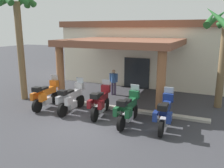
{
  "coord_description": "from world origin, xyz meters",
  "views": [
    {
      "loc": [
        4.85,
        -8.19,
        4.07
      ],
      "look_at": [
        0.01,
        2.97,
        1.2
      ],
      "focal_mm": 37.82,
      "sensor_mm": 36.0,
      "label": 1
    }
  ],
  "objects_px": {
    "motel_building": "(149,51)",
    "motorcycle_green": "(128,109)",
    "motorcycle_orange": "(46,95)",
    "motorcycle_silver": "(71,98)",
    "palm_tree_roadside": "(18,19)",
    "motorcycle_blue": "(165,113)",
    "pedestrian": "(114,80)",
    "motorcycle_maroon": "(100,102)"
  },
  "relations": [
    {
      "from": "motorcycle_orange",
      "to": "motorcycle_silver",
      "type": "height_order",
      "value": "same"
    },
    {
      "from": "pedestrian",
      "to": "palm_tree_roadside",
      "type": "relative_size",
      "value": 0.25
    },
    {
      "from": "motorcycle_orange",
      "to": "motorcycle_silver",
      "type": "relative_size",
      "value": 1.0
    },
    {
      "from": "motorcycle_silver",
      "to": "pedestrian",
      "type": "xyz_separation_m",
      "value": [
        0.7,
        3.71,
        0.22
      ]
    },
    {
      "from": "motorcycle_orange",
      "to": "motorcycle_maroon",
      "type": "distance_m",
      "value": 3.11
    },
    {
      "from": "motorcycle_orange",
      "to": "pedestrian",
      "type": "bearing_deg",
      "value": -33.59
    },
    {
      "from": "motorcycle_silver",
      "to": "motorcycle_green",
      "type": "relative_size",
      "value": 1.0
    },
    {
      "from": "motorcycle_green",
      "to": "pedestrian",
      "type": "xyz_separation_m",
      "value": [
        -2.41,
        4.08,
        0.22
      ]
    },
    {
      "from": "motel_building",
      "to": "motorcycle_green",
      "type": "distance_m",
      "value": 9.7
    },
    {
      "from": "pedestrian",
      "to": "palm_tree_roadside",
      "type": "xyz_separation_m",
      "value": [
        -4.5,
        -2.9,
        3.66
      ]
    },
    {
      "from": "motorcycle_orange",
      "to": "motorcycle_green",
      "type": "relative_size",
      "value": 1.0
    },
    {
      "from": "motorcycle_green",
      "to": "pedestrian",
      "type": "height_order",
      "value": "motorcycle_green"
    },
    {
      "from": "motorcycle_silver",
      "to": "palm_tree_roadside",
      "type": "bearing_deg",
      "value": 78.81
    },
    {
      "from": "motorcycle_orange",
      "to": "motorcycle_green",
      "type": "bearing_deg",
      "value": -96.9
    },
    {
      "from": "motorcycle_maroon",
      "to": "motorcycle_green",
      "type": "distance_m",
      "value": 1.63
    },
    {
      "from": "motorcycle_maroon",
      "to": "pedestrian",
      "type": "distance_m",
      "value": 3.72
    },
    {
      "from": "motorcycle_maroon",
      "to": "palm_tree_roadside",
      "type": "bearing_deg",
      "value": 76.55
    },
    {
      "from": "motorcycle_maroon",
      "to": "motorcycle_blue",
      "type": "distance_m",
      "value": 3.13
    },
    {
      "from": "motel_building",
      "to": "motorcycle_maroon",
      "type": "distance_m",
      "value": 9.09
    },
    {
      "from": "motorcycle_silver",
      "to": "pedestrian",
      "type": "height_order",
      "value": "motorcycle_silver"
    },
    {
      "from": "motorcycle_blue",
      "to": "palm_tree_roadside",
      "type": "distance_m",
      "value": 9.37
    },
    {
      "from": "motorcycle_silver",
      "to": "motorcycle_maroon",
      "type": "distance_m",
      "value": 1.56
    },
    {
      "from": "motorcycle_green",
      "to": "motorcycle_blue",
      "type": "xyz_separation_m",
      "value": [
        1.56,
        0.11,
        0.0
      ]
    },
    {
      "from": "motel_building",
      "to": "palm_tree_roadside",
      "type": "distance_m",
      "value": 10.04
    },
    {
      "from": "motorcycle_green",
      "to": "motel_building",
      "type": "bearing_deg",
      "value": 11.2
    },
    {
      "from": "motorcycle_silver",
      "to": "motorcycle_blue",
      "type": "height_order",
      "value": "same"
    },
    {
      "from": "motorcycle_silver",
      "to": "pedestrian",
      "type": "bearing_deg",
      "value": -9.7
    },
    {
      "from": "motorcycle_green",
      "to": "palm_tree_roadside",
      "type": "relative_size",
      "value": 0.35
    },
    {
      "from": "motorcycle_orange",
      "to": "motorcycle_silver",
      "type": "distance_m",
      "value": 1.55
    },
    {
      "from": "motorcycle_orange",
      "to": "motorcycle_green",
      "type": "xyz_separation_m",
      "value": [
        4.66,
        -0.37,
        0.0
      ]
    },
    {
      "from": "motorcycle_orange",
      "to": "palm_tree_roadside",
      "type": "distance_m",
      "value": 4.56
    },
    {
      "from": "palm_tree_roadside",
      "to": "motel_building",
      "type": "bearing_deg",
      "value": 57.27
    },
    {
      "from": "motorcycle_blue",
      "to": "palm_tree_roadside",
      "type": "xyz_separation_m",
      "value": [
        -8.46,
        1.07,
        3.88
      ]
    },
    {
      "from": "motorcycle_blue",
      "to": "pedestrian",
      "type": "height_order",
      "value": "motorcycle_blue"
    },
    {
      "from": "motel_building",
      "to": "motorcycle_green",
      "type": "relative_size",
      "value": 5.7
    },
    {
      "from": "motorcycle_orange",
      "to": "motorcycle_silver",
      "type": "bearing_deg",
      "value": -92.37
    },
    {
      "from": "motorcycle_maroon",
      "to": "motorcycle_orange",
      "type": "bearing_deg",
      "value": 86.03
    },
    {
      "from": "palm_tree_roadside",
      "to": "pedestrian",
      "type": "bearing_deg",
      "value": 32.8
    },
    {
      "from": "palm_tree_roadside",
      "to": "motorcycle_maroon",
      "type": "bearing_deg",
      "value": -7.57
    },
    {
      "from": "motorcycle_maroon",
      "to": "motorcycle_blue",
      "type": "bearing_deg",
      "value": -102.51
    },
    {
      "from": "motorcycle_silver",
      "to": "motorcycle_green",
      "type": "height_order",
      "value": "same"
    },
    {
      "from": "motorcycle_orange",
      "to": "palm_tree_roadside",
      "type": "bearing_deg",
      "value": 67.68
    }
  ]
}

